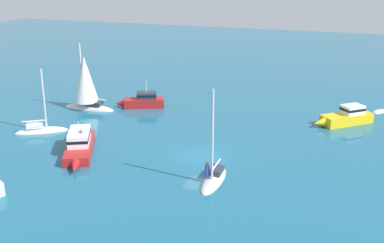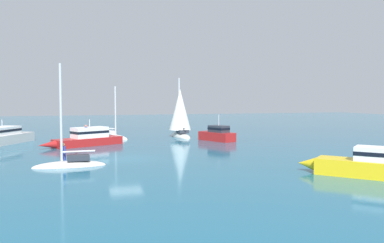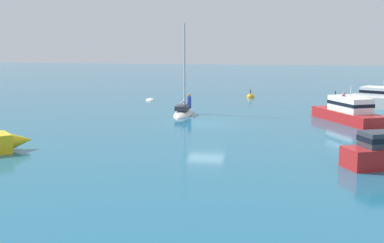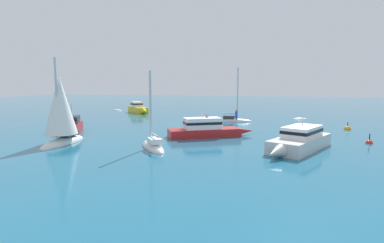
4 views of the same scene
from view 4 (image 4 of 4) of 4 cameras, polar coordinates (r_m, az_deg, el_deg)
ground_plane at (r=39.83m, az=1.28°, el=-0.25°), size 160.00×160.00×0.00m
yacht at (r=41.58m, az=7.47°, el=0.27°), size 4.94×1.48×7.43m
sloop at (r=28.21m, az=-22.68°, el=1.31°), size 2.74×5.89×7.64m
motor_cruiser at (r=29.72m, az=2.50°, el=-1.35°), size 8.10×5.04×2.59m
ketch at (r=24.75m, az=-7.12°, el=-4.49°), size 3.76×4.68×6.51m
dinghy at (r=58.97m, az=-13.40°, el=1.97°), size 2.29×1.88×0.39m
tender at (r=46.67m, az=18.97°, el=0.45°), size 2.06×1.20×0.34m
launch at (r=53.71m, az=-9.73°, el=2.32°), size 5.35×5.72×1.83m
launch_1 at (r=25.28m, az=18.88°, el=-3.22°), size 5.48×8.27×2.47m
motor_cruiser_1 at (r=34.26m, az=-21.01°, el=-0.75°), size 3.36×5.39×2.88m
channel_buoy at (r=30.43m, az=29.44°, el=-3.46°), size 0.59×0.59×1.12m
mooring_buoy at (r=38.28m, az=26.35°, el=-1.29°), size 0.75×0.75×1.17m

